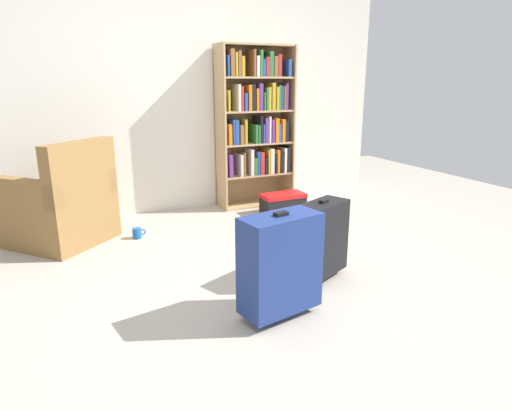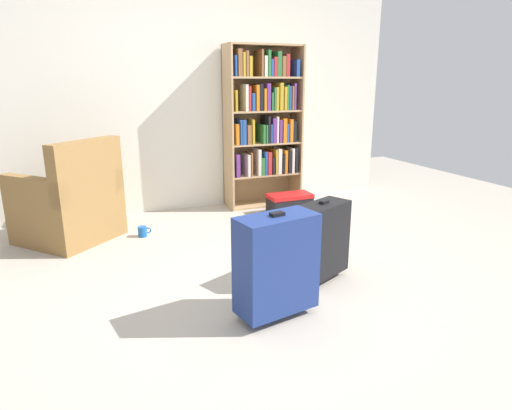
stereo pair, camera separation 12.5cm
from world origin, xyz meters
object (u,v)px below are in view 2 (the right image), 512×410
armchair (70,205)px  mug (143,231)px  bookshelf (264,121)px  storage_box (290,203)px  suitcase_navy_blue (276,264)px  suitcase_black (322,239)px

armchair → mug: bearing=-15.6°
armchair → mug: 0.66m
bookshelf → storage_box: (0.12, -0.44, -0.83)m
mug → suitcase_navy_blue: 1.83m
armchair → suitcase_navy_blue: size_ratio=1.52×
armchair → suitcase_navy_blue: bearing=-59.3°
bookshelf → mug: 1.80m
storage_box → suitcase_navy_blue: bearing=-118.4°
mug → suitcase_navy_blue: (0.54, -1.73, 0.29)m
mug → suitcase_navy_blue: size_ratio=0.18×
bookshelf → suitcase_navy_blue: 2.56m
suitcase_navy_blue → storage_box: bearing=61.6°
bookshelf → mug: size_ratio=14.46×
suitcase_black → armchair: bearing=136.4°
mug → bookshelf: bearing=22.5°
armchair → suitcase_navy_blue: (1.12, -1.89, 0.02)m
suitcase_navy_blue → armchair: bearing=120.7°
bookshelf → suitcase_navy_blue: bookshelf is taller
storage_box → suitcase_navy_blue: suitcase_navy_blue is taller
storage_box → bookshelf: bearing=105.4°
bookshelf → suitcase_navy_blue: size_ratio=2.66×
suitcase_navy_blue → bookshelf: bearing=68.8°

